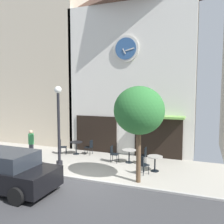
# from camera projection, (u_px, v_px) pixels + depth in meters

# --- Properties ---
(ground_plane) EXTENTS (27.25, 11.12, 0.13)m
(ground_plane) POSITION_uv_depth(u_px,v_px,m) (76.00, 188.00, 9.86)
(ground_plane) COLOR #9E998E
(clock_building) EXTENTS (7.95, 3.54, 11.12)m
(clock_building) POSITION_uv_depth(u_px,v_px,m) (132.00, 62.00, 15.40)
(clock_building) COLOR silver
(clock_building) RESTS_ON ground_plane
(neighbor_building_left) EXTENTS (6.48, 4.55, 12.23)m
(neighbor_building_left) POSITION_uv_depth(u_px,v_px,m) (50.00, 63.00, 18.91)
(neighbor_building_left) COLOR beige
(neighbor_building_left) RESTS_ON ground_plane
(street_lamp) EXTENTS (0.36, 0.36, 4.16)m
(street_lamp) POSITION_uv_depth(u_px,v_px,m) (59.00, 127.00, 12.10)
(street_lamp) COLOR black
(street_lamp) RESTS_ON ground_plane
(street_tree) EXTENTS (2.16, 1.95, 4.14)m
(street_tree) POSITION_uv_depth(u_px,v_px,m) (139.00, 111.00, 10.09)
(street_tree) COLOR brown
(street_tree) RESTS_ON ground_plane
(cafe_table_rightmost) EXTENTS (0.79, 0.79, 0.77)m
(cafe_table_rightmost) POSITION_uv_depth(u_px,v_px,m) (76.00, 145.00, 14.85)
(cafe_table_rightmost) COLOR black
(cafe_table_rightmost) RESTS_ON ground_plane
(cafe_table_leftmost) EXTENTS (0.76, 0.76, 0.72)m
(cafe_table_leftmost) POSITION_uv_depth(u_px,v_px,m) (129.00, 153.00, 13.10)
(cafe_table_leftmost) COLOR black
(cafe_table_leftmost) RESTS_ON ground_plane
(cafe_table_near_door) EXTENTS (0.75, 0.75, 0.75)m
(cafe_table_near_door) POSITION_uv_depth(u_px,v_px,m) (155.00, 160.00, 11.72)
(cafe_table_near_door) COLOR black
(cafe_table_near_door) RESTS_ON ground_plane
(cafe_chair_curbside) EXTENTS (0.40, 0.40, 0.90)m
(cafe_chair_curbside) POSITION_uv_depth(u_px,v_px,m) (90.00, 146.00, 14.75)
(cafe_chair_curbside) COLOR black
(cafe_chair_curbside) RESTS_ON ground_plane
(cafe_chair_near_tree) EXTENTS (0.54, 0.54, 0.90)m
(cafe_chair_near_tree) POSITION_uv_depth(u_px,v_px,m) (62.00, 146.00, 14.82)
(cafe_chair_near_tree) COLOR black
(cafe_chair_near_tree) RESTS_ON ground_plane
(cafe_chair_mid_row) EXTENTS (0.40, 0.40, 0.90)m
(cafe_chair_mid_row) POSITION_uv_depth(u_px,v_px,m) (144.00, 154.00, 12.86)
(cafe_chair_mid_row) COLOR black
(cafe_chair_mid_row) RESTS_ON ground_plane
(cafe_chair_outer) EXTENTS (0.56, 0.56, 0.90)m
(cafe_chair_outer) POSITION_uv_depth(u_px,v_px,m) (142.00, 163.00, 11.27)
(cafe_chair_outer) COLOR black
(cafe_chair_outer) RESTS_ON ground_plane
(cafe_chair_by_entrance) EXTENTS (0.42, 0.42, 0.90)m
(cafe_chair_by_entrance) POSITION_uv_depth(u_px,v_px,m) (113.00, 153.00, 13.20)
(cafe_chair_by_entrance) COLOR black
(cafe_chair_by_entrance) RESTS_ON ground_plane
(pedestrian_green) EXTENTS (0.41, 0.41, 1.67)m
(pedestrian_green) POSITION_uv_depth(u_px,v_px,m) (31.00, 144.00, 13.89)
(pedestrian_green) COLOR #2D2D38
(pedestrian_green) RESTS_ON ground_plane
(parked_car_black) EXTENTS (4.32, 2.07, 1.55)m
(parked_car_black) POSITION_uv_depth(u_px,v_px,m) (5.00, 171.00, 9.58)
(parked_car_black) COLOR black
(parked_car_black) RESTS_ON ground_plane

